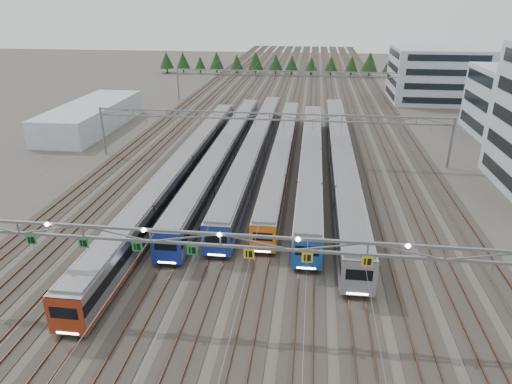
# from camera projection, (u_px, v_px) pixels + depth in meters

# --- Properties ---
(ground) EXTENTS (400.00, 400.00, 0.00)m
(ground) POSITION_uv_depth(u_px,v_px,m) (223.00, 316.00, 38.11)
(ground) COLOR #47423A
(ground) RESTS_ON ground
(track_bed) EXTENTS (54.00, 260.00, 5.42)m
(track_bed) POSITION_uv_depth(u_px,v_px,m) (290.00, 86.00, 128.77)
(track_bed) COLOR #2D2823
(track_bed) RESTS_ON ground
(train_a) EXTENTS (3.05, 66.71, 3.98)m
(train_a) POSITION_uv_depth(u_px,v_px,m) (183.00, 168.00, 64.82)
(train_a) COLOR black
(train_a) RESTS_ON ground
(train_b) EXTENTS (3.03, 61.61, 3.95)m
(train_b) POSITION_uv_depth(u_px,v_px,m) (225.00, 151.00, 71.84)
(train_b) COLOR black
(train_b) RESTS_ON ground
(train_c) EXTENTS (3.03, 63.19, 3.96)m
(train_c) POSITION_uv_depth(u_px,v_px,m) (255.00, 147.00, 73.86)
(train_c) COLOR black
(train_c) RESTS_ON ground
(train_d) EXTENTS (2.74, 58.15, 3.57)m
(train_d) POSITION_uv_depth(u_px,v_px,m) (283.00, 152.00, 72.37)
(train_d) COLOR black
(train_d) RESTS_ON ground
(train_e) EXTENTS (3.05, 56.05, 3.98)m
(train_e) POSITION_uv_depth(u_px,v_px,m) (311.00, 159.00, 68.36)
(train_e) COLOR black
(train_e) RESTS_ON ground
(train_f) EXTENTS (3.13, 66.37, 4.08)m
(train_f) POSITION_uv_depth(u_px,v_px,m) (341.00, 157.00, 69.27)
(train_f) COLOR black
(train_f) RESTS_ON ground
(gantry_near) EXTENTS (56.36, 0.61, 8.08)m
(gantry_near) POSITION_uv_depth(u_px,v_px,m) (219.00, 243.00, 35.22)
(gantry_near) COLOR slate
(gantry_near) RESTS_ON ground
(gantry_mid) EXTENTS (56.36, 0.36, 8.00)m
(gantry_mid) POSITION_uv_depth(u_px,v_px,m) (270.00, 122.00, 72.10)
(gantry_mid) COLOR slate
(gantry_mid) RESTS_ON ground
(gantry_far) EXTENTS (56.36, 0.36, 8.00)m
(gantry_far) POSITION_uv_depth(u_px,v_px,m) (287.00, 77.00, 113.16)
(gantry_far) COLOR slate
(gantry_far) RESTS_ON ground
(depot_bldg_north) EXTENTS (22.00, 18.00, 13.17)m
(depot_bldg_north) POSITION_uv_depth(u_px,v_px,m) (437.00, 75.00, 115.19)
(depot_bldg_north) COLOR #9FB0BE
(depot_bldg_north) RESTS_ON ground
(west_shed) EXTENTS (10.00, 30.00, 4.95)m
(west_shed) POSITION_uv_depth(u_px,v_px,m) (91.00, 116.00, 91.94)
(west_shed) COLOR #9FB0BE
(west_shed) RESTS_ON ground
(treeline) EXTENTS (93.80, 5.60, 7.02)m
(treeline) POSITION_uv_depth(u_px,v_px,m) (292.00, 63.00, 154.31)
(treeline) COLOR #332114
(treeline) RESTS_ON ground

